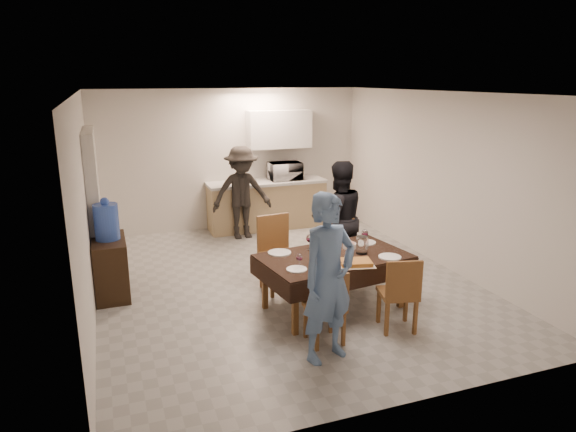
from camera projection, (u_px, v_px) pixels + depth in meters
name	position (u px, v px, depth m)	size (l,w,h in m)	color
floor	(284.00, 282.00, 7.23)	(5.00, 6.00, 0.02)	#9F9E9A
ceiling	(284.00, 93.00, 6.55)	(5.00, 6.00, 0.02)	white
wall_back	(231.00, 160.00, 9.61)	(5.00, 0.02, 2.60)	silver
wall_front	(407.00, 267.00, 4.16)	(5.00, 0.02, 2.60)	silver
wall_left	(85.00, 207.00, 6.07)	(0.02, 6.00, 2.60)	silver
wall_right	(441.00, 180.00, 7.71)	(0.02, 6.00, 2.60)	silver
stub_partition	(95.00, 205.00, 7.25)	(0.15, 1.40, 2.10)	beige
kitchen_base_cabinet	(267.00, 206.00, 9.74)	(2.20, 0.60, 0.86)	tan
kitchen_worktop	(267.00, 182.00, 9.63)	(2.24, 0.64, 0.05)	beige
upper_cabinet	(279.00, 129.00, 9.60)	(1.20, 0.34, 0.70)	white
dining_table	(334.00, 258.00, 6.26)	(1.90, 1.27, 0.69)	black
chair_near_left	(328.00, 301.00, 5.40)	(0.39, 0.39, 0.45)	brown
chair_near_right	(402.00, 287.00, 5.68)	(0.49, 0.49, 0.48)	brown
chair_far_left	(282.00, 249.00, 6.72)	(0.50, 0.50, 0.55)	brown
chair_far_right	(343.00, 247.00, 7.04)	(0.52, 0.53, 0.48)	brown
console	(111.00, 267.00, 6.71)	(0.42, 0.83, 0.77)	black
water_jug	(106.00, 222.00, 6.55)	(0.31, 0.31, 0.46)	blue
wine_bottle	(329.00, 242.00, 6.24)	(0.08, 0.08, 0.33)	black
water_pitcher	(362.00, 245.00, 6.29)	(0.14, 0.14, 0.22)	white
savoury_tart	(356.00, 263.00, 5.93)	(0.42, 0.31, 0.05)	gold
salad_bowl	(350.00, 246.00, 6.50)	(0.17, 0.17, 0.07)	white
mushroom_dish	(321.00, 247.00, 6.48)	(0.21, 0.21, 0.04)	white
wine_glass_a	(299.00, 261.00, 5.82)	(0.08, 0.08, 0.17)	white
wine_glass_b	(365.00, 237.00, 6.63)	(0.09, 0.09, 0.20)	white
wine_glass_c	(310.00, 242.00, 6.43)	(0.09, 0.09, 0.20)	white
plate_near_left	(297.00, 269.00, 5.78)	(0.23, 0.23, 0.01)	white
plate_near_right	(390.00, 257.00, 6.17)	(0.27, 0.27, 0.02)	white
plate_far_left	(279.00, 253.00, 6.32)	(0.29, 0.29, 0.02)	white
plate_far_right	(366.00, 242.00, 6.72)	(0.26, 0.26, 0.01)	white
microwave	(285.00, 171.00, 9.70)	(0.60, 0.41, 0.33)	white
person_near	(328.00, 278.00, 5.07)	(0.63, 0.41, 1.73)	#5676A1
person_far	(338.00, 219.00, 7.35)	(0.81, 0.63, 1.66)	black
person_kitchen	(242.00, 193.00, 9.04)	(1.06, 0.61, 1.65)	black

